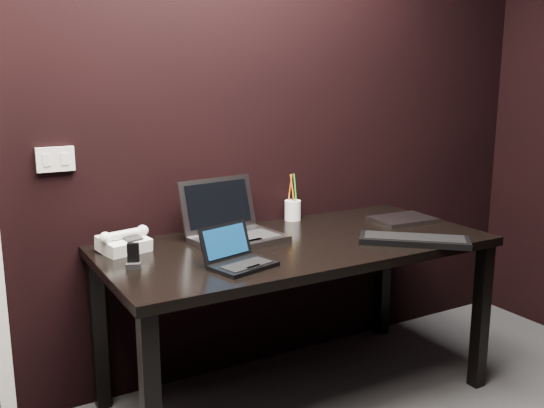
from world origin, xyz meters
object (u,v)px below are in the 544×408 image
closed_laptop (403,219)px  pen_cup (293,209)px  desk_phone (124,242)px  mobile_phone (133,258)px  netbook (238,258)px  ext_keyboard (414,240)px  silver_laptop (233,229)px  desk (297,258)px

closed_laptop → pen_cup: 0.55m
pen_cup → closed_laptop: bearing=-32.9°
desk_phone → mobile_phone: desk_phone is taller
netbook → ext_keyboard: size_ratio=0.62×
closed_laptop → mobile_phone: bearing=-177.9°
mobile_phone → closed_laptop: bearing=2.1°
netbook → desk_phone: (-0.32, 0.41, 0.01)m
netbook → pen_cup: 0.79m
silver_laptop → desk_phone: size_ratio=1.85×
silver_laptop → ext_keyboard: 0.79m
silver_laptop → mobile_phone: silver_laptop is taller
ext_keyboard → pen_cup: (-0.23, 0.63, 0.04)m
silver_laptop → desk_phone: 0.48m
closed_laptop → silver_laptop: bearing=173.0°
desk → ext_keyboard: size_ratio=3.74×
pen_cup → silver_laptop: bearing=-156.0°
closed_laptop → pen_cup: size_ratio=1.31×
desk → silver_laptop: bearing=145.2°
pen_cup → desk_phone: bearing=-171.9°
mobile_phone → pen_cup: pen_cup is taller
mobile_phone → pen_cup: 0.99m
desk → mobile_phone: bearing=179.8°
desk_phone → silver_laptop: bearing=-7.5°
desk_phone → pen_cup: size_ratio=0.96×
desk_phone → closed_laptop: bearing=-7.2°
silver_laptop → netbook: bearing=-113.4°
netbook → closed_laptop: (1.04, 0.24, -0.02)m
silver_laptop → pen_cup: (0.43, 0.19, 0.01)m
desk → mobile_phone: mobile_phone is taller
desk → ext_keyboard: (0.43, -0.28, 0.09)m
ext_keyboard → closed_laptop: (0.23, 0.33, -0.00)m
desk_phone → mobile_phone: bearing=-97.4°
mobile_phone → ext_keyboard: bearing=-13.5°
netbook → silver_laptop: 0.38m
desk → ext_keyboard: bearing=-32.9°
desk → closed_laptop: 0.66m
ext_keyboard → pen_cup: 0.67m
netbook → pen_cup: pen_cup is taller
silver_laptop → pen_cup: bearing=24.0°
ext_keyboard → mobile_phone: bearing=166.5°
desk → ext_keyboard: 0.52m
silver_laptop → ext_keyboard: silver_laptop is taller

